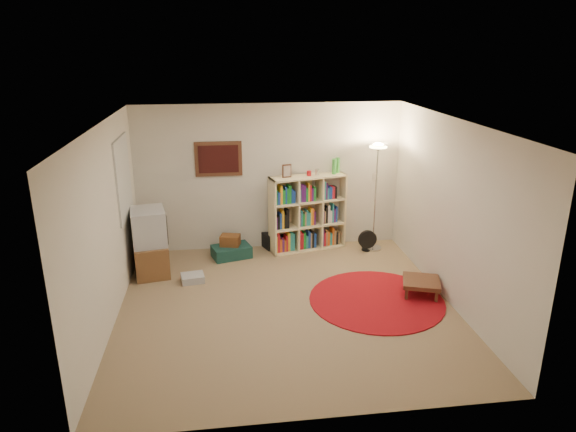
% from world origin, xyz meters
% --- Properties ---
extents(room, '(4.54, 4.54, 2.54)m').
position_xyz_m(room, '(-0.05, 0.05, 1.26)').
color(room, '#8D7353').
rests_on(room, ground).
extents(bookshelf, '(1.36, 0.66, 1.57)m').
position_xyz_m(bookshelf, '(0.61, 2.06, 0.63)').
color(bookshelf, '#FFE7AA').
rests_on(bookshelf, ground).
extents(floor_lamp, '(0.44, 0.44, 1.87)m').
position_xyz_m(floor_lamp, '(1.77, 1.87, 1.55)').
color(floor_lamp, silver).
rests_on(floor_lamp, ground).
extents(floor_fan, '(0.33, 0.18, 0.37)m').
position_xyz_m(floor_fan, '(1.64, 1.80, 0.19)').
color(floor_fan, black).
rests_on(floor_fan, ground).
extents(tv_stand, '(0.62, 0.79, 1.04)m').
position_xyz_m(tv_stand, '(-1.94, 1.35, 0.50)').
color(tv_stand, brown).
rests_on(tv_stand, ground).
extents(dvd_box, '(0.37, 0.33, 0.11)m').
position_xyz_m(dvd_box, '(-1.31, 0.95, 0.06)').
color(dvd_box, '#BABABF').
rests_on(dvd_box, ground).
extents(suitcase, '(0.71, 0.56, 0.20)m').
position_xyz_m(suitcase, '(-0.70, 1.82, 0.10)').
color(suitcase, '#153C36').
rests_on(suitcase, ground).
extents(wicker_basket, '(0.36, 0.30, 0.18)m').
position_xyz_m(wicker_basket, '(-0.71, 1.85, 0.29)').
color(wicker_basket, brown).
rests_on(wicker_basket, suitcase).
extents(duffel_bag, '(0.47, 0.43, 0.26)m').
position_xyz_m(duffel_bag, '(0.06, 2.20, 0.13)').
color(duffel_bag, black).
rests_on(duffel_bag, ground).
extents(red_rug, '(1.88, 1.88, 0.02)m').
position_xyz_m(red_rug, '(1.27, 0.00, 0.01)').
color(red_rug, maroon).
rests_on(red_rug, ground).
extents(side_table, '(0.64, 0.64, 0.23)m').
position_xyz_m(side_table, '(1.94, 0.08, 0.19)').
color(side_table, '#4A2819').
rests_on(side_table, ground).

